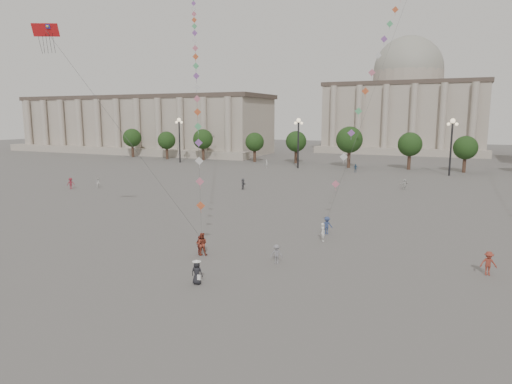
% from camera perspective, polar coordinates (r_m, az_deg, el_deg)
% --- Properties ---
extents(ground, '(360.00, 360.00, 0.00)m').
position_cam_1_polar(ground, '(30.20, -11.91, -12.28)').
color(ground, '#54514F').
rests_on(ground, ground).
extents(hall_west, '(84.00, 26.22, 17.20)m').
position_cam_1_polar(hall_west, '(148.27, -14.15, 8.17)').
color(hall_west, '#A6998B').
rests_on(hall_west, ground).
extents(hall_central, '(48.30, 34.30, 35.50)m').
position_cam_1_polar(hall_central, '(152.68, 18.23, 10.20)').
color(hall_central, '#A6998B').
rests_on(hall_central, ground).
extents(tree_row, '(137.12, 5.12, 8.00)m').
position_cam_1_polar(tree_row, '(102.05, 14.82, 5.97)').
color(tree_row, '#332219').
rests_on(tree_row, ground).
extents(lamp_post_far_west, '(2.00, 0.90, 10.65)m').
position_cam_1_polar(lamp_post_far_west, '(111.32, -9.57, 7.43)').
color(lamp_post_far_west, '#262628').
rests_on(lamp_post_far_west, ground).
extents(lamp_post_mid_west, '(2.00, 0.90, 10.65)m').
position_cam_1_polar(lamp_post_mid_west, '(97.89, 5.32, 7.25)').
color(lamp_post_mid_west, '#262628').
rests_on(lamp_post_mid_west, ground).
extents(lamp_post_mid_east, '(2.00, 0.90, 10.65)m').
position_cam_1_polar(lamp_post_mid_east, '(92.59, 23.27, 6.40)').
color(lamp_post_mid_east, '#262628').
rests_on(lamp_post_mid_east, ground).
extents(person_crowd_0, '(1.05, 0.64, 1.68)m').
position_cam_1_polar(person_crowd_0, '(93.04, 12.32, 2.94)').
color(person_crowd_0, '#315070').
rests_on(person_crowd_0, ground).
extents(person_crowd_1, '(0.86, 0.92, 1.51)m').
position_cam_1_polar(person_crowd_1, '(75.47, -19.09, 1.09)').
color(person_crowd_1, silver).
rests_on(person_crowd_1, ground).
extents(person_crowd_2, '(1.18, 1.28, 1.73)m').
position_cam_1_polar(person_crowd_2, '(75.53, -22.15, 1.00)').
color(person_crowd_2, maroon).
rests_on(person_crowd_2, ground).
extents(person_crowd_4, '(1.37, 1.39, 1.59)m').
position_cam_1_polar(person_crowd_4, '(73.29, 18.07, 0.94)').
color(person_crowd_4, silver).
rests_on(person_crowd_4, ground).
extents(person_crowd_6, '(1.06, 0.76, 1.48)m').
position_cam_1_polar(person_crowd_6, '(34.97, 2.58, -7.74)').
color(person_crowd_6, slate).
rests_on(person_crowd_6, ground).
extents(person_crowd_8, '(1.23, 0.88, 1.72)m').
position_cam_1_polar(person_crowd_8, '(36.32, 27.05, -7.95)').
color(person_crowd_8, maroon).
rests_on(person_crowd_8, ground).
extents(person_crowd_10, '(0.61, 0.74, 1.74)m').
position_cam_1_polar(person_crowd_10, '(98.77, 1.36, 3.54)').
color(person_crowd_10, silver).
rests_on(person_crowd_10, ground).
extents(person_crowd_12, '(1.47, 1.48, 1.71)m').
position_cam_1_polar(person_crowd_12, '(69.59, -1.63, 1.02)').
color(person_crowd_12, '#5A5A5F').
rests_on(person_crowd_12, ground).
extents(person_crowd_13, '(0.68, 0.72, 1.66)m').
position_cam_1_polar(person_crowd_13, '(41.39, 8.35, -4.97)').
color(person_crowd_13, white).
rests_on(person_crowd_13, ground).
extents(tourist_0, '(1.01, 0.82, 1.60)m').
position_cam_1_polar(tourist_0, '(37.19, -7.04, -6.65)').
color(tourist_0, maroon).
rests_on(tourist_0, ground).
extents(kite_flyer_0, '(1.11, 1.01, 1.86)m').
position_cam_1_polar(kite_flyer_0, '(37.14, -6.79, -6.47)').
color(kite_flyer_0, brown).
rests_on(kite_flyer_0, ground).
extents(kite_flyer_1, '(1.26, 1.16, 1.71)m').
position_cam_1_polar(kite_flyer_1, '(43.82, 8.85, -4.14)').
color(kite_flyer_1, navy).
rests_on(kite_flyer_1, ground).
extents(hat_person, '(0.84, 0.60, 1.69)m').
position_cam_1_polar(hat_person, '(31.03, -7.40, -9.87)').
color(hat_person, black).
rests_on(hat_person, ground).
extents(dragon_kite, '(8.19, 1.44, 21.90)m').
position_cam_1_polar(dragon_kite, '(44.44, -24.54, 16.84)').
color(dragon_kite, red).
rests_on(dragon_kite, ground).
extents(kite_train_west, '(26.58, 41.52, 60.86)m').
position_cam_1_polar(kite_train_west, '(62.68, -7.62, 17.76)').
color(kite_train_west, '#3F3F3F').
rests_on(kite_train_west, ground).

